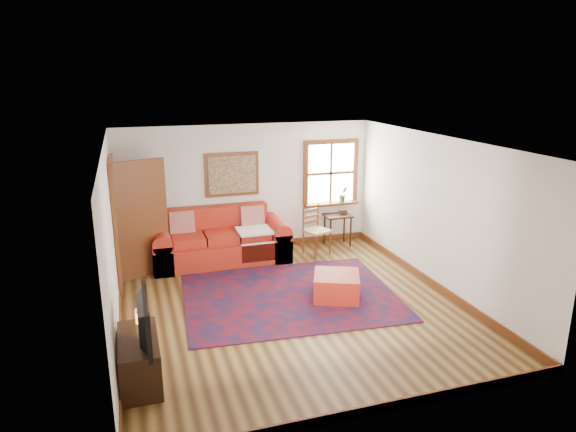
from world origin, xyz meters
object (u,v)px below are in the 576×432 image
object	(u,v)px
red_leather_sofa	(220,244)
red_ottoman	(336,286)
media_cabinet	(139,360)
ladder_back_chair	(315,228)
side_table	(338,220)

from	to	relation	value
red_leather_sofa	red_ottoman	xyz separation A→B (m)	(1.43, -2.23, -0.13)
red_leather_sofa	media_cabinet	bearing A→B (deg)	-113.84
red_leather_sofa	media_cabinet	distance (m)	3.97
red_leather_sofa	ladder_back_chair	distance (m)	1.86
red_ottoman	ladder_back_chair	world-z (taller)	ladder_back_chair
red_leather_sofa	media_cabinet	world-z (taller)	red_leather_sofa
media_cabinet	ladder_back_chair	bearing A→B (deg)	45.17
media_cabinet	red_ottoman	bearing A→B (deg)	24.77
red_leather_sofa	red_ottoman	size ratio (longest dim) A/B	3.62
red_ottoman	media_cabinet	bearing A→B (deg)	-132.25
red_ottoman	side_table	size ratio (longest dim) A/B	1.07
side_table	ladder_back_chair	size ratio (longest dim) A/B	0.69
red_ottoman	ladder_back_chair	bearing A→B (deg)	101.79
side_table	media_cabinet	world-z (taller)	side_table
ladder_back_chair	media_cabinet	bearing A→B (deg)	-134.83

